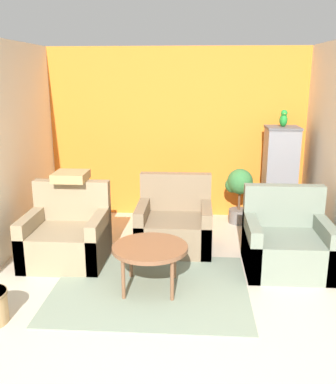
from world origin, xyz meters
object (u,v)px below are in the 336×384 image
armchair_middle (174,226)px  armchair_right (286,244)px  armchair_left (67,237)px  birdcage (279,178)px  parrot (284,119)px  coffee_table (150,250)px  potted_plant (239,189)px

armchair_middle → armchair_right: bearing=-22.2°
armchair_left → birdcage: birdcage is taller
birdcage → armchair_left: bearing=-152.2°
armchair_middle → parrot: 2.04m
armchair_right → armchair_middle: (-1.23, 0.50, 0.00)m
coffee_table → armchair_middle: size_ratio=0.83×
birdcage → parrot: 0.80m
potted_plant → armchair_left: bearing=-145.3°
armchair_left → birdcage: bearing=27.8°
armchair_right → potted_plant: 1.52m
armchair_middle → birdcage: (1.38, 0.90, 0.39)m
coffee_table → armchair_right: bearing=21.8°
armchair_left → parrot: (2.56, 1.35, 1.20)m
armchair_left → armchair_middle: 1.26m
armchair_left → potted_plant: size_ratio=1.12×
parrot → armchair_middle: bearing=-146.9°
coffee_table → armchair_middle: (0.18, 1.06, -0.14)m
coffee_table → birdcage: size_ratio=0.53×
armchair_right → potted_plant: (-0.37, 1.45, 0.22)m
coffee_table → parrot: (1.56, 1.96, 1.06)m
coffee_table → potted_plant: bearing=62.8°
armchair_middle → potted_plant: armchair_middle is taller
armchair_left → potted_plant: 2.48m
armchair_middle → potted_plant: size_ratio=1.12×
potted_plant → coffee_table: bearing=-117.2°
armchair_middle → parrot: parrot is taller
armchair_right → parrot: 1.85m
coffee_table → parrot: 2.72m
armchair_left → parrot: bearing=27.9°
coffee_table → parrot: size_ratio=3.21×
armchair_left → parrot: 3.14m
birdcage → potted_plant: size_ratio=1.76×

